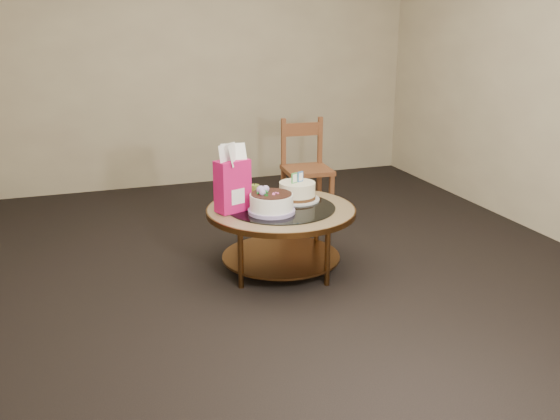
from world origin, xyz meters
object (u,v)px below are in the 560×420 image
object	(u,v)px
coffee_table	(281,218)
dining_chair	(306,168)
gift_bag	(232,179)
cream_cake	(297,191)
decorated_cake	(271,204)

from	to	relation	value
coffee_table	dining_chair	world-z (taller)	dining_chair
coffee_table	gift_bag	bearing A→B (deg)	174.25
coffee_table	gift_bag	xyz separation A→B (m)	(-0.33, 0.03, 0.30)
cream_cake	coffee_table	bearing A→B (deg)	-166.68
decorated_cake	cream_cake	distance (m)	0.34
gift_bag	dining_chair	world-z (taller)	gift_bag
dining_chair	decorated_cake	bearing A→B (deg)	-116.83
coffee_table	cream_cake	world-z (taller)	cream_cake
cream_cake	dining_chair	bearing A→B (deg)	41.41
cream_cake	gift_bag	world-z (taller)	gift_bag
decorated_cake	dining_chair	distance (m)	1.38
coffee_table	cream_cake	distance (m)	0.25
decorated_cake	dining_chair	bearing A→B (deg)	58.93
dining_chair	gift_bag	bearing A→B (deg)	-127.43
coffee_table	gift_bag	size ratio (longest dim) A/B	2.28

